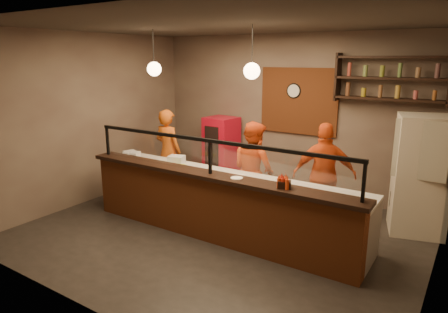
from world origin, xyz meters
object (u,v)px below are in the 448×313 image
Objects in this scene: fridge at (421,175)px; cook_right at (324,175)px; condiment_caddy at (284,184)px; wall_clock at (294,91)px; cook_left at (168,151)px; red_cooler at (221,151)px; cook_mid at (254,170)px; pizza_dough at (231,178)px; pepper_mill at (363,193)px.

cook_right is at bearing -171.89° from fridge.
wall_clock is at bearing 111.76° from condiment_caddy.
cook_left is 3.56m from condiment_caddy.
red_cooler is at bearing -43.03° from cook_right.
red_cooler is 8.40× the size of condiment_caddy.
cook_right is at bearing -48.44° from wall_clock.
red_cooler is (-2.67, 0.99, -0.12)m from cook_right.
cook_mid is at bearing 133.07° from condiment_caddy.
cook_right is at bearing -142.22° from cook_mid.
pizza_dough is at bearing 158.56° from condiment_caddy.
wall_clock is at bearing -71.17° from cook_right.
cook_mid is at bearing -33.91° from red_cooler.
cook_right is (1.15, -1.30, -1.23)m from wall_clock.
wall_clock is 2.85m from fridge.
fridge is at bearing 33.09° from pizza_dough.
fridge reaches higher than pizza_dough.
fridge is at bearing -136.81° from cook_mid.
pizza_dough is at bearing 115.54° from cook_mid.
condiment_caddy is at bearing -139.29° from fridge.
cook_right is 9.80× the size of condiment_caddy.
wall_clock is at bearing -145.60° from cook_left.
condiment_caddy is (1.10, -0.43, 0.20)m from pizza_dough.
cook_left is 9.23× the size of pepper_mill.
fridge is at bearing 0.35° from red_cooler.
cook_mid is 0.90× the size of fridge.
cook_left is at bearing -115.05° from red_cooler.
fridge reaches higher than condiment_caddy.
cook_left reaches higher than pizza_dough.
fridge reaches higher than pepper_mill.
pepper_mill is at bearing 164.80° from cook_left.
fridge is 10.12× the size of pepper_mill.
cook_right is 0.92× the size of fridge.
fridge reaches higher than cook_right.
wall_clock is 0.20× the size of red_cooler.
red_cooler is at bearing -15.78° from cook_mid.
red_cooler is (-4.02, 0.41, -0.20)m from fridge.
pizza_dough is at bearing -162.13° from fridge.
cook_right reaches higher than cook_mid.
pizza_dough is 2.80× the size of condiment_caddy.
condiment_caddy is at bearing -174.93° from pepper_mill.
fridge is 1.27× the size of red_cooler.
pizza_dough is (1.53, -2.03, 0.16)m from red_cooler.
cook_left reaches higher than cook_mid.
cook_left is (-2.15, -1.35, -1.24)m from wall_clock.
cook_mid is at bearing 152.28° from pepper_mill.
pizza_dough is (0.02, -0.76, 0.06)m from cook_mid.
red_cooler is 3.00× the size of pizza_dough.
cook_right is (3.30, 0.05, 0.00)m from cook_left.
cook_left is 2.37m from pizza_dough.
wall_clock reaches higher than cook_mid.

